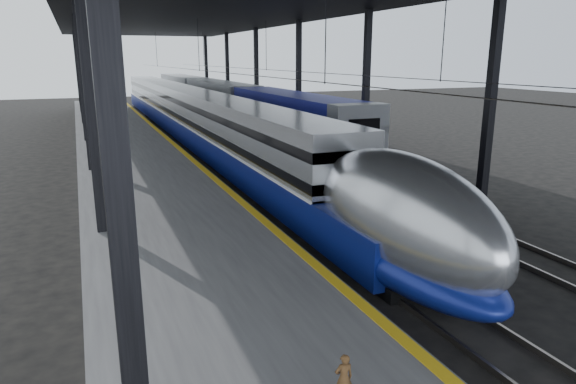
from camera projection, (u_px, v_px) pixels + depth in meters
ground at (336, 293)px, 14.30m from camera, size 160.00×160.00×0.00m
platform at (131, 158)px, 30.82m from camera, size 6.00×80.00×1.00m
yellow_strip at (177, 147)px, 31.71m from camera, size 0.30×80.00×0.01m
rails at (257, 156)px, 33.84m from camera, size 6.52×80.00×0.16m
canopy at (214, 10)px, 30.60m from camera, size 18.00×75.00×9.47m
tgv_train at (194, 118)px, 39.22m from camera, size 2.77×65.20×3.97m
second_train at (222, 103)px, 50.32m from camera, size 2.97×56.05×4.09m
child at (344, 378)px, 8.13m from camera, size 0.33×0.23×0.85m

